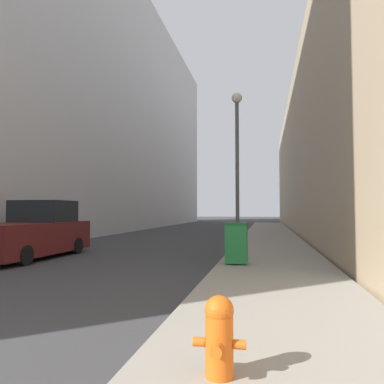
{
  "coord_description": "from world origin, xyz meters",
  "views": [
    {
      "loc": [
        5.6,
        -2.25,
        1.74
      ],
      "look_at": [
        1.33,
        19.33,
        2.81
      ],
      "focal_mm": 35.0,
      "sensor_mm": 36.0,
      "label": 1
    }
  ],
  "objects_px": {
    "fire_hydrant": "(219,334)",
    "lamppost": "(237,159)",
    "trash_bin": "(236,243)",
    "pickup_truck": "(31,233)"
  },
  "relations": [
    {
      "from": "lamppost",
      "to": "fire_hydrant",
      "type": "bearing_deg",
      "value": -86.8
    },
    {
      "from": "trash_bin",
      "to": "pickup_truck",
      "type": "distance_m",
      "value": 7.69
    },
    {
      "from": "fire_hydrant",
      "to": "lamppost",
      "type": "height_order",
      "value": "lamppost"
    },
    {
      "from": "trash_bin",
      "to": "pickup_truck",
      "type": "relative_size",
      "value": 0.23
    },
    {
      "from": "trash_bin",
      "to": "lamppost",
      "type": "xyz_separation_m",
      "value": [
        -0.13,
        2.21,
        2.84
      ]
    },
    {
      "from": "fire_hydrant",
      "to": "pickup_truck",
      "type": "relative_size",
      "value": 0.15
    },
    {
      "from": "fire_hydrant",
      "to": "trash_bin",
      "type": "relative_size",
      "value": 0.63
    },
    {
      "from": "trash_bin",
      "to": "lamppost",
      "type": "height_order",
      "value": "lamppost"
    },
    {
      "from": "fire_hydrant",
      "to": "pickup_truck",
      "type": "height_order",
      "value": "pickup_truck"
    },
    {
      "from": "fire_hydrant",
      "to": "trash_bin",
      "type": "height_order",
      "value": "trash_bin"
    }
  ]
}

